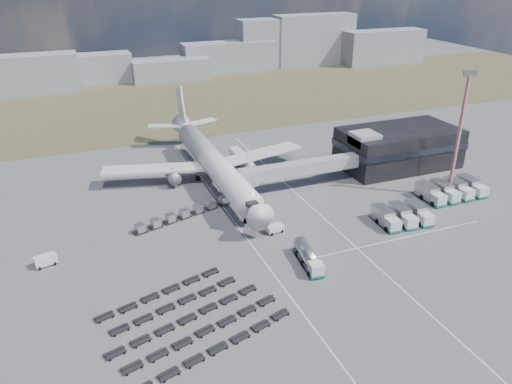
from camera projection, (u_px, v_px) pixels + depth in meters
name	position (u px, v px, depth m)	size (l,w,h in m)	color
ground	(262.00, 244.00, 95.05)	(420.00, 420.00, 0.00)	#565659
grass_strip	(152.00, 103.00, 187.69)	(420.00, 90.00, 0.01)	#454529
lane_markings	(301.00, 228.00, 100.84)	(47.12, 110.00, 0.01)	silver
terminal	(398.00, 147.00, 128.95)	(30.40, 16.40, 11.00)	black
jet_bridge	(292.00, 170.00, 115.42)	(30.30, 3.80, 7.05)	#939399
airliner	(211.00, 160.00, 120.08)	(51.59, 64.53, 17.62)	silver
skyline	(120.00, 60.00, 215.29)	(311.54, 26.96, 25.45)	gray
fuel_tanker	(308.00, 257.00, 87.92)	(3.59, 9.94, 3.14)	silver
pushback_tug	(275.00, 229.00, 98.85)	(3.42, 1.92, 1.53)	silver
utility_van	(46.00, 261.00, 87.94)	(3.74, 1.69, 2.04)	silver
catering_truck	(237.00, 156.00, 133.02)	(2.84, 6.70, 3.06)	silver
service_trucks_near	(402.00, 215.00, 102.02)	(10.77, 8.44, 3.12)	silver
service_trucks_far	(451.00, 190.00, 113.21)	(14.45, 8.00, 3.21)	silver
uld_row	(184.00, 213.00, 104.18)	(22.38, 8.48, 1.78)	black
baggage_dollies	(188.00, 319.00, 74.62)	(28.98, 24.09, 0.69)	black
floodlight_mast	(459.00, 136.00, 108.50)	(2.72, 2.21, 28.64)	#B11C27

